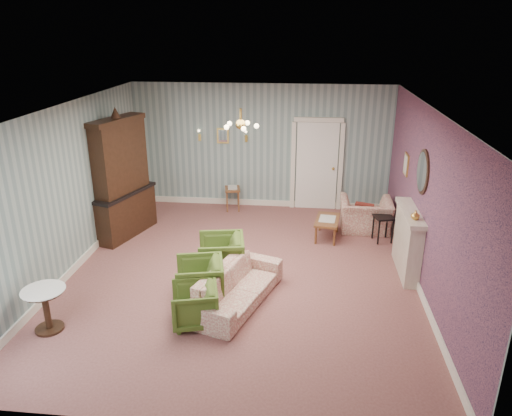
# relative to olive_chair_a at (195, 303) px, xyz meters

# --- Properties ---
(floor) EXTENTS (7.00, 7.00, 0.00)m
(floor) POSITION_rel_olive_chair_a_xyz_m (0.49, 1.57, -0.34)
(floor) COLOR #88554F
(floor) RESTS_ON ground
(ceiling) EXTENTS (7.00, 7.00, 0.00)m
(ceiling) POSITION_rel_olive_chair_a_xyz_m (0.49, 1.57, 2.56)
(ceiling) COLOR white
(ceiling) RESTS_ON ground
(wall_back) EXTENTS (6.00, 0.00, 6.00)m
(wall_back) POSITION_rel_olive_chair_a_xyz_m (0.49, 5.07, 1.11)
(wall_back) COLOR slate
(wall_back) RESTS_ON ground
(wall_front) EXTENTS (6.00, 0.00, 6.00)m
(wall_front) POSITION_rel_olive_chair_a_xyz_m (0.49, -1.93, 1.11)
(wall_front) COLOR slate
(wall_front) RESTS_ON ground
(wall_left) EXTENTS (0.00, 7.00, 7.00)m
(wall_left) POSITION_rel_olive_chair_a_xyz_m (-2.51, 1.57, 1.11)
(wall_left) COLOR slate
(wall_left) RESTS_ON ground
(wall_right) EXTENTS (0.00, 7.00, 7.00)m
(wall_right) POSITION_rel_olive_chair_a_xyz_m (3.49, 1.57, 1.11)
(wall_right) COLOR slate
(wall_right) RESTS_ON ground
(wall_right_floral) EXTENTS (0.00, 7.00, 7.00)m
(wall_right_floral) POSITION_rel_olive_chair_a_xyz_m (3.48, 1.57, 1.11)
(wall_right_floral) COLOR #AD5666
(wall_right_floral) RESTS_ON ground
(door) EXTENTS (1.12, 0.12, 2.16)m
(door) POSITION_rel_olive_chair_a_xyz_m (1.79, 5.03, 0.74)
(door) COLOR white
(door) RESTS_ON floor
(olive_chair_a) EXTENTS (0.75, 0.78, 0.67)m
(olive_chair_a) POSITION_rel_olive_chair_a_xyz_m (0.00, 0.00, 0.00)
(olive_chair_a) COLOR #486322
(olive_chair_a) RESTS_ON floor
(olive_chair_b) EXTENTS (0.83, 0.86, 0.75)m
(olive_chair_b) POSITION_rel_olive_chair_a_xyz_m (-0.07, 0.66, 0.04)
(olive_chair_b) COLOR #486322
(olive_chair_b) RESTS_ON floor
(olive_chair_c) EXTENTS (0.84, 0.88, 0.79)m
(olive_chair_c) POSITION_rel_olive_chair_a_xyz_m (0.13, 1.51, 0.06)
(olive_chair_c) COLOR #486322
(olive_chair_c) RESTS_ON floor
(sofa_chintz) EXTENTS (1.17, 2.04, 0.77)m
(sofa_chintz) POSITION_rel_olive_chair_a_xyz_m (0.53, 0.63, 0.05)
(sofa_chintz) COLOR #99423E
(sofa_chintz) RESTS_ON floor
(wingback_chair) EXTENTS (1.07, 0.70, 0.92)m
(wingback_chair) POSITION_rel_olive_chair_a_xyz_m (2.83, 3.77, 0.13)
(wingback_chair) COLOR #99423E
(wingback_chair) RESTS_ON floor
(dresser) EXTENTS (0.98, 1.64, 2.59)m
(dresser) POSITION_rel_olive_chair_a_xyz_m (-2.16, 3.05, 0.96)
(dresser) COLOR black
(dresser) RESTS_ON floor
(fireplace) EXTENTS (0.30, 1.40, 1.16)m
(fireplace) POSITION_rel_olive_chair_a_xyz_m (3.35, 1.97, 0.24)
(fireplace) COLOR beige
(fireplace) RESTS_ON floor
(mantel_vase) EXTENTS (0.15, 0.15, 0.15)m
(mantel_vase) POSITION_rel_olive_chair_a_xyz_m (3.33, 1.57, 0.90)
(mantel_vase) COLOR gold
(mantel_vase) RESTS_ON fireplace
(oval_mirror) EXTENTS (0.04, 0.76, 0.84)m
(oval_mirror) POSITION_rel_olive_chair_a_xyz_m (3.45, 1.97, 1.51)
(oval_mirror) COLOR white
(oval_mirror) RESTS_ON wall_right
(framed_print) EXTENTS (0.04, 0.34, 0.42)m
(framed_print) POSITION_rel_olive_chair_a_xyz_m (3.46, 3.32, 1.26)
(framed_print) COLOR gold
(framed_print) RESTS_ON wall_right
(coffee_table) EXTENTS (0.56, 0.88, 0.42)m
(coffee_table) POSITION_rel_olive_chair_a_xyz_m (2.01, 3.28, -0.12)
(coffee_table) COLOR brown
(coffee_table) RESTS_ON floor
(side_table_black) EXTENTS (0.44, 0.44, 0.54)m
(side_table_black) POSITION_rel_olive_chair_a_xyz_m (3.12, 3.23, -0.06)
(side_table_black) COLOR black
(side_table_black) RESTS_ON floor
(pedestal_table) EXTENTS (0.76, 0.76, 0.66)m
(pedestal_table) POSITION_rel_olive_chair_a_xyz_m (-2.06, -0.38, -0.00)
(pedestal_table) COLOR black
(pedestal_table) RESTS_ON floor
(nesting_table) EXTENTS (0.42, 0.50, 0.58)m
(nesting_table) POSITION_rel_olive_chair_a_xyz_m (-0.16, 4.72, -0.05)
(nesting_table) COLOR brown
(nesting_table) RESTS_ON floor
(gilt_mirror_back) EXTENTS (0.28, 0.06, 0.36)m
(gilt_mirror_back) POSITION_rel_olive_chair_a_xyz_m (-0.41, 5.03, 1.36)
(gilt_mirror_back) COLOR gold
(gilt_mirror_back) RESTS_ON wall_back
(sconce_left) EXTENTS (0.16, 0.12, 0.30)m
(sconce_left) POSITION_rel_olive_chair_a_xyz_m (-0.96, 5.01, 1.36)
(sconce_left) COLOR gold
(sconce_left) RESTS_ON wall_back
(sconce_right) EXTENTS (0.16, 0.12, 0.30)m
(sconce_right) POSITION_rel_olive_chair_a_xyz_m (0.14, 5.01, 1.36)
(sconce_right) COLOR gold
(sconce_right) RESTS_ON wall_back
(chandelier) EXTENTS (0.56, 0.56, 0.36)m
(chandelier) POSITION_rel_olive_chair_a_xyz_m (0.49, 1.57, 2.29)
(chandelier) COLOR gold
(chandelier) RESTS_ON ceiling
(burgundy_cushion) EXTENTS (0.41, 0.28, 0.39)m
(burgundy_cushion) POSITION_rel_olive_chair_a_xyz_m (2.78, 3.62, 0.14)
(burgundy_cushion) COLOR maroon
(burgundy_cushion) RESTS_ON wingback_chair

